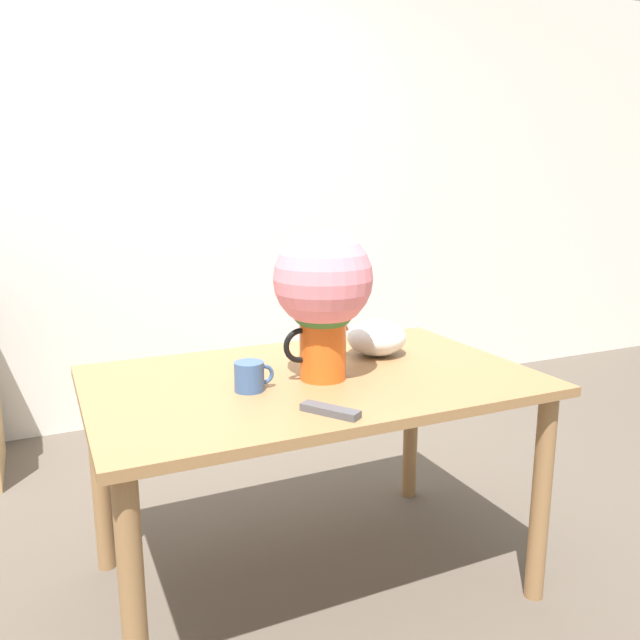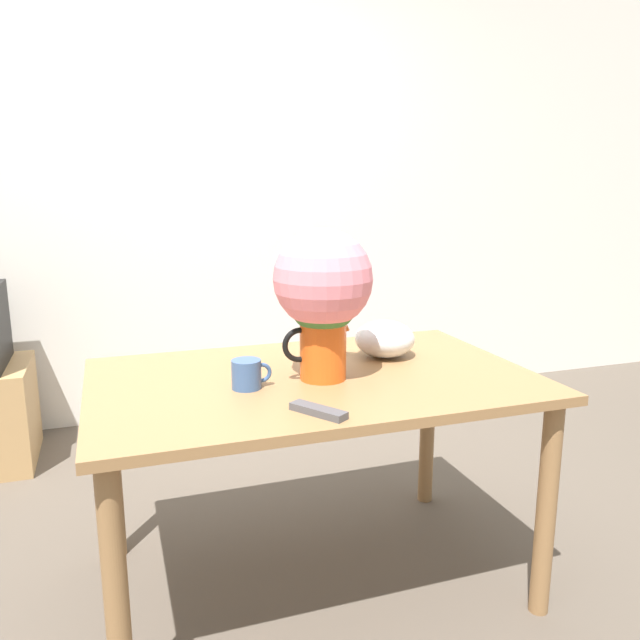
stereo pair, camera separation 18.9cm
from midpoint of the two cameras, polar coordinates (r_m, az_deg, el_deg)
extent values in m
plane|color=brown|center=(2.23, -3.71, -23.76)|extent=(12.00, 12.00, 0.00)
cube|color=silver|center=(3.54, -11.67, 11.81)|extent=(8.00, 0.05, 2.60)
cube|color=olive|center=(1.97, 2.10, -5.54)|extent=(1.37, 0.87, 0.03)
cylinder|color=olive|center=(1.68, -14.89, -23.20)|extent=(0.06, 0.06, 0.70)
cylinder|color=olive|center=(2.12, 22.51, -15.78)|extent=(0.06, 0.06, 0.70)
cylinder|color=olive|center=(2.34, -16.28, -12.67)|extent=(0.06, 0.06, 0.70)
cylinder|color=olive|center=(2.67, 11.84, -9.19)|extent=(0.06, 0.06, 0.70)
cylinder|color=#E05619|center=(1.91, 3.10, -2.44)|extent=(0.14, 0.14, 0.21)
cone|color=#E05619|center=(1.91, 4.82, -0.19)|extent=(0.05, 0.05, 0.05)
torus|color=black|center=(1.88, 0.98, -2.33)|extent=(0.11, 0.02, 0.11)
sphere|color=#3D7033|center=(1.87, 3.16, 2.18)|extent=(0.23, 0.23, 0.23)
sphere|color=pink|center=(1.87, 3.18, 3.78)|extent=(0.30, 0.30, 0.30)
cylinder|color=#385689|center=(1.84, -3.83, -5.01)|extent=(0.09, 0.09, 0.09)
torus|color=#385689|center=(1.85, -2.45, -4.88)|extent=(0.06, 0.01, 0.06)
ellipsoid|color=silver|center=(2.18, 8.42, -1.75)|extent=(0.21, 0.21, 0.13)
cube|color=#4C4C51|center=(1.64, 3.16, -8.35)|extent=(0.13, 0.16, 0.02)
camera|label=1|loc=(0.09, -87.14, 0.62)|focal=35.00mm
camera|label=2|loc=(0.09, 92.86, -0.62)|focal=35.00mm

